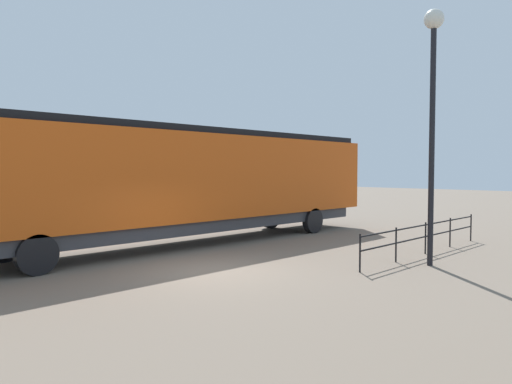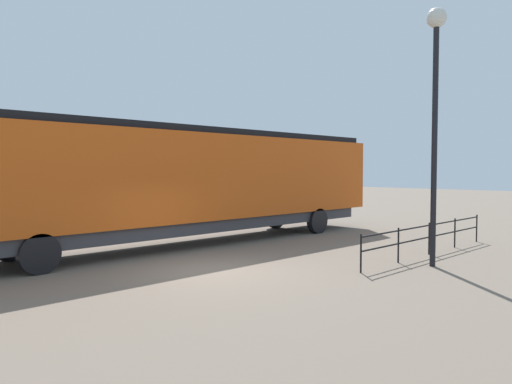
% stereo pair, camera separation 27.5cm
% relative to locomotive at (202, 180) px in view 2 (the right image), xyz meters
% --- Properties ---
extents(ground_plane, '(120.00, 120.00, 0.00)m').
position_rel_locomotive_xyz_m(ground_plane, '(4.17, -2.95, -2.42)').
color(ground_plane, '#756656').
extents(locomotive, '(2.84, 18.55, 4.32)m').
position_rel_locomotive_xyz_m(locomotive, '(0.00, 0.00, 0.00)').
color(locomotive, '#D15114').
rests_on(locomotive, ground_plane).
extents(lamp_post, '(0.56, 0.56, 7.37)m').
position_rel_locomotive_xyz_m(lamp_post, '(8.13, 2.05, 2.86)').
color(lamp_post, black).
rests_on(lamp_post, ground_plane).
extents(platform_fence, '(0.05, 8.05, 1.05)m').
position_rel_locomotive_xyz_m(platform_fence, '(7.18, 3.81, -1.72)').
color(platform_fence, black).
rests_on(platform_fence, ground_plane).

